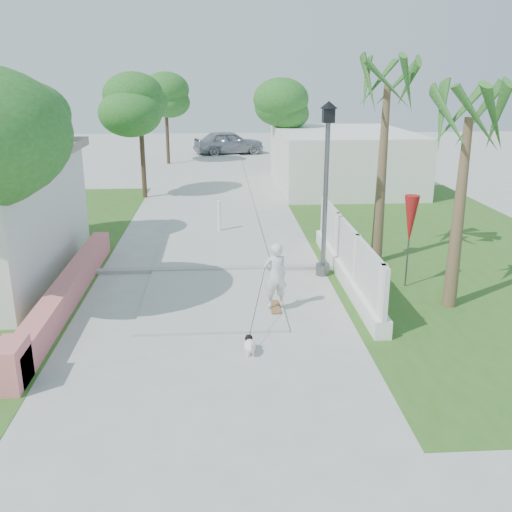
{
  "coord_description": "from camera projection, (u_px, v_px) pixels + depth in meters",
  "views": [
    {
      "loc": [
        0.23,
        -8.56,
        5.0
      ],
      "look_at": [
        1.03,
        3.77,
        1.1
      ],
      "focal_mm": 40.0,
      "sensor_mm": 36.0,
      "label": 1
    }
  ],
  "objects": [
    {
      "name": "ground",
      "position": [
        210.0,
        386.0,
        9.63
      ],
      "size": [
        90.0,
        90.0,
        0.0
      ],
      "primitive_type": "plane",
      "color": "#B7B7B2",
      "rests_on": "ground"
    },
    {
      "name": "building_right",
      "position": [
        342.0,
        159.0,
        26.74
      ],
      "size": [
        6.0,
        8.0,
        2.6
      ],
      "primitive_type": "cube",
      "color": "silver",
      "rests_on": "ground"
    },
    {
      "name": "bollard",
      "position": [
        219.0,
        215.0,
        18.99
      ],
      "size": [
        0.14,
        0.14,
        1.09
      ],
      "color": "white",
      "rests_on": "ground"
    },
    {
      "name": "tree_left_mid",
      "position": [
        19.0,
        131.0,
        16.31
      ],
      "size": [
        3.2,
        3.2,
        4.85
      ],
      "color": "#4C3826",
      "rests_on": "ground"
    },
    {
      "name": "palm_near",
      "position": [
        468.0,
        129.0,
        11.82
      ],
      "size": [
        1.8,
        1.8,
        4.7
      ],
      "color": "brown",
      "rests_on": "ground"
    },
    {
      "name": "tree_path_left",
      "position": [
        140.0,
        106.0,
        23.51
      ],
      "size": [
        3.4,
        3.4,
        5.23
      ],
      "color": "#4C3826",
      "rests_on": "ground"
    },
    {
      "name": "pink_wall",
      "position": [
        64.0,
        296.0,
        12.72
      ],
      "size": [
        0.45,
        8.2,
        0.8
      ],
      "color": "#D16D6B",
      "rests_on": "ground"
    },
    {
      "name": "lattice_fence",
      "position": [
        346.0,
        260.0,
        14.44
      ],
      "size": [
        0.35,
        7.0,
        1.5
      ],
      "color": "white",
      "rests_on": "ground"
    },
    {
      "name": "curb",
      "position": [
        213.0,
        269.0,
        15.33
      ],
      "size": [
        6.5,
        0.25,
        0.1
      ],
      "primitive_type": "cube",
      "color": "#999993",
      "rests_on": "ground"
    },
    {
      "name": "patio_umbrella",
      "position": [
        410.0,
        221.0,
        13.7
      ],
      "size": [
        0.36,
        0.36,
        2.3
      ],
      "color": "#59595E",
      "rests_on": "ground"
    },
    {
      "name": "dog",
      "position": [
        250.0,
        345.0,
        10.7
      ],
      "size": [
        0.24,
        0.5,
        0.34
      ],
      "rotation": [
        0.0,
        0.0,
        0.06
      ],
      "color": "white",
      "rests_on": "ground"
    },
    {
      "name": "skateboarder",
      "position": [
        263.0,
        293.0,
        11.9
      ],
      "size": [
        0.98,
        2.31,
        1.56
      ],
      "rotation": [
        0.0,
        0.0,
        3.38
      ],
      "color": "olive",
      "rests_on": "ground"
    },
    {
      "name": "palm_far",
      "position": [
        387.0,
        97.0,
        14.75
      ],
      "size": [
        1.8,
        1.8,
        5.3
      ],
      "color": "brown",
      "rests_on": "ground"
    },
    {
      "name": "grass_right",
      "position": [
        439.0,
        245.0,
        17.68
      ],
      "size": [
        8.0,
        20.0,
        0.01
      ],
      "primitive_type": "cube",
      "color": "#345E1D",
      "rests_on": "ground"
    },
    {
      "name": "tree_path_right",
      "position": [
        279.0,
        109.0,
        27.79
      ],
      "size": [
        3.0,
        3.0,
        4.79
      ],
      "color": "#4C3826",
      "rests_on": "ground"
    },
    {
      "name": "tree_path_far",
      "position": [
        166.0,
        98.0,
        33.04
      ],
      "size": [
        3.2,
        3.2,
        5.17
      ],
      "color": "#4C3826",
      "rests_on": "ground"
    },
    {
      "name": "parked_car",
      "position": [
        229.0,
        142.0,
        38.03
      ],
      "size": [
        4.96,
        3.07,
        1.58
      ],
      "primitive_type": "imported",
      "rotation": [
        0.0,
        0.0,
        1.85
      ],
      "color": "#ACAEB4",
      "rests_on": "ground"
    },
    {
      "name": "path_strip",
      "position": [
        215.0,
        180.0,
        28.66
      ],
      "size": [
        3.2,
        36.0,
        0.06
      ],
      "primitive_type": "cube",
      "color": "#B7B7B2",
      "rests_on": "ground"
    },
    {
      "name": "street_lamp",
      "position": [
        326.0,
        184.0,
        14.32
      ],
      "size": [
        0.44,
        0.44,
        4.44
      ],
      "color": "#59595E",
      "rests_on": "ground"
    }
  ]
}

